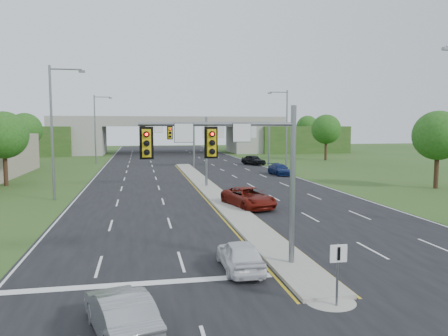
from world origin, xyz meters
TOP-DOWN VIEW (x-y plane):
  - ground at (0.00, 0.00)m, footprint 240.00×240.00m
  - road at (0.00, 35.00)m, footprint 24.00×160.00m
  - median at (0.00, 23.00)m, footprint 2.00×54.00m
  - median_nose at (0.00, -4.00)m, footprint 2.00×2.00m
  - lane_markings at (-0.60, 28.91)m, footprint 23.72×160.00m
  - signal_mast_near at (-2.26, -0.07)m, footprint 6.62×0.60m
  - signal_mast_far at (-2.26, 24.93)m, footprint 6.62×0.60m
  - keep_right_sign at (0.00, -4.53)m, footprint 0.60×0.13m
  - sign_gantry at (6.68, 44.92)m, footprint 11.58×0.44m
  - overpass at (0.00, 80.00)m, footprint 80.00×14.00m
  - lightpole_l_mid at (-13.30, 20.00)m, footprint 2.85×0.25m
  - lightpole_l_far at (-13.30, 55.00)m, footprint 2.85×0.25m
  - lightpole_r_far at (13.30, 40.00)m, footprint 2.85×0.25m
  - tree_l_near at (-20.00, 30.00)m, footprint 4.80×4.80m
  - tree_l_mid at (-24.00, 55.00)m, footprint 5.20×5.20m
  - tree_r_near at (22.00, 20.00)m, footprint 4.80×4.80m
  - tree_r_mid at (26.00, 55.00)m, footprint 5.20×5.20m
  - tree_back_a at (-38.00, 94.00)m, footprint 6.00×6.00m
  - tree_back_b at (-24.00, 94.00)m, footprint 5.60×5.60m
  - tree_back_c at (24.00, 94.00)m, footprint 5.60×5.60m
  - tree_back_d at (38.00, 94.00)m, footprint 6.00×6.00m
  - car_white at (-2.34, -0.15)m, footprint 1.57×3.87m
  - car_silver at (-7.07, -5.15)m, footprint 2.52×4.34m
  - car_far_a at (1.50, 13.71)m, footprint 3.72×5.84m
  - car_far_b at (10.64, 34.12)m, footprint 2.25×4.78m
  - car_far_c at (11.00, 48.39)m, footprint 3.50×4.90m

SIDE VIEW (x-z plane):
  - ground at x=0.00m, z-range 0.00..0.00m
  - road at x=0.00m, z-range 0.00..0.02m
  - lane_markings at x=-0.60m, z-range 0.02..0.03m
  - median at x=0.00m, z-range 0.02..0.18m
  - median_nose at x=0.00m, z-range 0.02..0.18m
  - car_white at x=-2.34m, z-range 0.02..1.34m
  - car_far_b at x=10.64m, z-range 0.02..1.37m
  - car_silver at x=-7.07m, z-range 0.02..1.37m
  - car_far_a at x=1.50m, z-range 0.02..1.52m
  - car_far_c at x=11.00m, z-range 0.02..1.57m
  - keep_right_sign at x=0.00m, z-range 0.42..2.62m
  - overpass at x=0.00m, z-range -0.50..7.60m
  - signal_mast_near at x=-2.26m, z-range 1.23..8.23m
  - signal_mast_far at x=-2.26m, z-range 1.23..8.23m
  - tree_l_near at x=-20.00m, z-range 1.38..8.98m
  - tree_r_near at x=22.00m, z-range 1.38..8.98m
  - sign_gantry at x=6.68m, z-range 1.90..8.58m
  - tree_l_mid at x=-24.00m, z-range 1.44..9.57m
  - tree_r_mid at x=26.00m, z-range 1.44..9.57m
  - tree_back_b at x=-24.00m, z-range 1.35..9.67m
  - tree_back_c at x=24.00m, z-range 1.35..9.67m
  - tree_back_a at x=-38.00m, z-range 1.41..10.26m
  - tree_back_d at x=38.00m, z-range 1.41..10.26m
  - lightpole_l_mid at x=-13.30m, z-range 0.60..11.60m
  - lightpole_l_far at x=-13.30m, z-range 0.60..11.60m
  - lightpole_r_far at x=13.30m, z-range 0.60..11.60m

